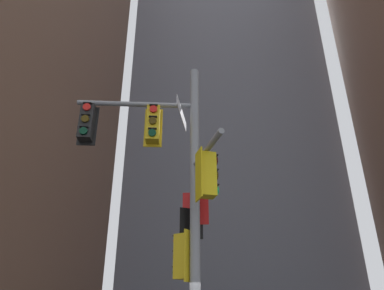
# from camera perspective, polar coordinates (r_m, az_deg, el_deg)

# --- Properties ---
(building_mid_block) EXTENTS (16.15, 16.15, 36.02)m
(building_mid_block) POSITION_cam_1_polar(r_m,az_deg,el_deg) (36.12, 5.70, 1.71)
(building_mid_block) COLOR slate
(building_mid_block) RESTS_ON ground
(signal_pole_assembly) EXTENTS (3.87, 2.72, 8.16)m
(signal_pole_assembly) POSITION_cam_1_polar(r_m,az_deg,el_deg) (8.63, -3.07, -6.61)
(signal_pole_assembly) COLOR gray
(signal_pole_assembly) RESTS_ON ground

